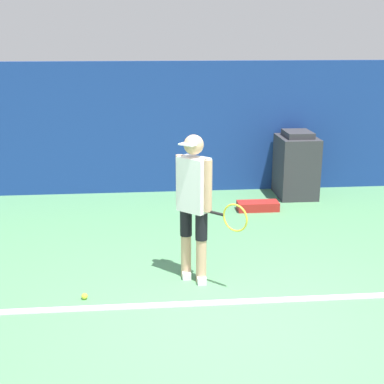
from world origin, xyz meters
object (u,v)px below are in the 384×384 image
covered_chair (296,165)px  equipment_bag (258,206)px  tennis_player (194,201)px  tennis_ball (85,296)px

covered_chair → equipment_bag: (-0.82, -0.76, -0.48)m
tennis_player → equipment_bag: bearing=105.3°
covered_chair → tennis_player: bearing=-123.2°
equipment_bag → covered_chair: bearing=42.6°
tennis_player → tennis_ball: bearing=-119.8°
tennis_player → covered_chair: tennis_player is taller
tennis_ball → covered_chair: covered_chair is taller
tennis_ball → equipment_bag: equipment_bag is taller
tennis_ball → equipment_bag: (2.49, 2.82, 0.04)m
tennis_ball → equipment_bag: 3.77m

